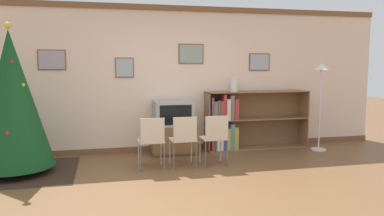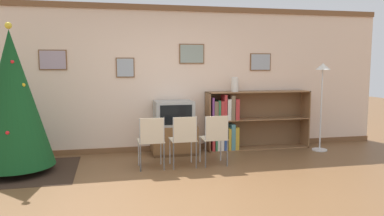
{
  "view_description": "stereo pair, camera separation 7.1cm",
  "coord_description": "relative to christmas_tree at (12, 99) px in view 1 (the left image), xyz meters",
  "views": [
    {
      "loc": [
        -1.04,
        -4.49,
        1.63
      ],
      "look_at": [
        0.32,
        1.33,
        0.93
      ],
      "focal_mm": 35.0,
      "sensor_mm": 36.0,
      "label": 1
    },
    {
      "loc": [
        -0.98,
        -4.5,
        1.63
      ],
      "look_at": [
        0.32,
        1.33,
        0.93
      ],
      "focal_mm": 35.0,
      "sensor_mm": 36.0,
      "label": 2
    }
  ],
  "objects": [
    {
      "name": "bookshelf",
      "position": [
        3.81,
        0.77,
        -0.58
      ],
      "size": [
        2.03,
        0.36,
        1.11
      ],
      "color": "olive",
      "rests_on": "ground_plane"
    },
    {
      "name": "tv_console",
      "position": [
        2.53,
        0.67,
        -0.85
      ],
      "size": [
        0.81,
        0.54,
        0.53
      ],
      "color": "brown",
      "rests_on": "ground_plane"
    },
    {
      "name": "ground_plane",
      "position": [
        2.38,
        -1.44,
        -1.12
      ],
      "size": [
        24.0,
        24.0,
        0.0
      ],
      "primitive_type": "plane",
      "color": "brown"
    },
    {
      "name": "standing_lamp",
      "position": [
        5.28,
        0.33,
        0.15
      ],
      "size": [
        0.28,
        0.28,
        1.65
      ],
      "color": "silver",
      "rests_on": "ground_plane"
    },
    {
      "name": "folding_chair_right",
      "position": [
        3.04,
        -0.27,
        -0.64
      ],
      "size": [
        0.4,
        0.4,
        0.82
      ],
      "color": "beige",
      "rests_on": "ground_plane"
    },
    {
      "name": "area_rug",
      "position": [
        -0.0,
        -0.0,
        -1.11
      ],
      "size": [
        1.76,
        1.59,
        0.01
      ],
      "color": "#332319",
      "rests_on": "ground_plane"
    },
    {
      "name": "christmas_tree",
      "position": [
        0.0,
        0.0,
        0.0
      ],
      "size": [
        1.14,
        1.14,
        2.23
      ],
      "color": "maroon",
      "rests_on": "area_rug"
    },
    {
      "name": "folding_chair_center",
      "position": [
        2.53,
        -0.27,
        -0.64
      ],
      "size": [
        0.4,
        0.4,
        0.82
      ],
      "color": "beige",
      "rests_on": "ground_plane"
    },
    {
      "name": "folding_chair_left",
      "position": [
        2.02,
        -0.27,
        -0.64
      ],
      "size": [
        0.4,
        0.4,
        0.82
      ],
      "color": "beige",
      "rests_on": "ground_plane"
    },
    {
      "name": "wall_back",
      "position": [
        2.38,
        1.01,
        0.24
      ],
      "size": [
        8.83,
        0.11,
        2.7
      ],
      "color": "beige",
      "rests_on": "ground_plane"
    },
    {
      "name": "television",
      "position": [
        2.53,
        0.67,
        -0.36
      ],
      "size": [
        0.69,
        0.53,
        0.44
      ],
      "color": "#9E9E99",
      "rests_on": "tv_console"
    },
    {
      "name": "vase",
      "position": [
        3.71,
        0.75,
        0.13
      ],
      "size": [
        0.13,
        0.13,
        0.27
      ],
      "color": "silver",
      "rests_on": "bookshelf"
    }
  ]
}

